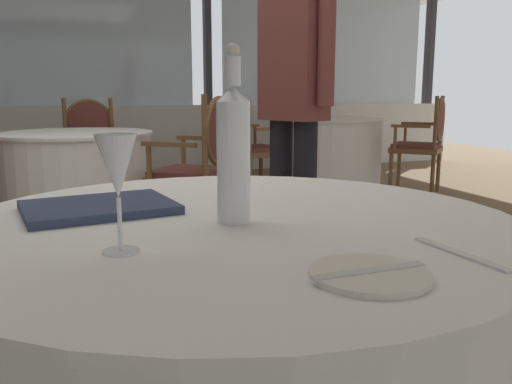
# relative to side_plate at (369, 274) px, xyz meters

# --- Properties ---
(ground_plane) EXTENTS (14.68, 14.68, 0.00)m
(ground_plane) POSITION_rel_side_plate_xyz_m (-0.34, 1.89, -0.74)
(ground_plane) COLOR #756047
(window_wall_far) EXTENTS (10.63, 0.14, 2.62)m
(window_wall_far) POSITION_rel_side_plate_xyz_m (-0.34, 6.13, 0.32)
(window_wall_far) COLOR silver
(window_wall_far) RESTS_ON ground_plane
(foreground_table) EXTENTS (1.25, 1.25, 0.73)m
(foreground_table) POSITION_rel_side_plate_xyz_m (-0.08, 0.43, -0.37)
(foreground_table) COLOR white
(foreground_table) RESTS_ON ground_plane
(side_plate) EXTENTS (0.18, 0.18, 0.01)m
(side_plate) POSITION_rel_side_plate_xyz_m (0.00, 0.00, 0.00)
(side_plate) COLOR silver
(side_plate) RESTS_ON foreground_table
(butter_knife) EXTENTS (0.19, 0.02, 0.00)m
(butter_knife) POSITION_rel_side_plate_xyz_m (0.00, 0.00, 0.01)
(butter_knife) COLOR silver
(butter_knife) RESTS_ON foreground_table
(dinner_fork) EXTENTS (0.03, 0.21, 0.00)m
(dinner_fork) POSITION_rel_side_plate_xyz_m (0.21, 0.05, -0.00)
(dinner_fork) COLOR silver
(dinner_fork) RESTS_ON foreground_table
(water_bottle) EXTENTS (0.07, 0.07, 0.37)m
(water_bottle) POSITION_rel_side_plate_xyz_m (-0.09, 0.40, 0.15)
(water_bottle) COLOR white
(water_bottle) RESTS_ON foreground_table
(wine_glass) EXTENTS (0.07, 0.07, 0.20)m
(wine_glass) POSITION_rel_side_plate_xyz_m (-0.34, 0.26, 0.14)
(wine_glass) COLOR white
(wine_glass) RESTS_ON foreground_table
(menu_book) EXTENTS (0.36, 0.30, 0.02)m
(menu_book) POSITION_rel_side_plate_xyz_m (-0.35, 0.61, 0.01)
(menu_book) COLOR #2D3856
(menu_book) RESTS_ON foreground_table
(background_table_0) EXTENTS (1.08, 1.08, 0.73)m
(background_table_0) POSITION_rel_side_plate_xyz_m (-0.36, 3.33, -0.37)
(background_table_0) COLOR white
(background_table_0) RESTS_ON ground_plane
(dining_chair_0_0) EXTENTS (0.58, 0.52, 0.96)m
(dining_chair_0_0) POSITION_rel_side_plate_xyz_m (-0.24, 4.29, -0.19)
(dining_chair_0_0) COLOR brown
(dining_chair_0_0) RESTS_ON ground_plane
(dining_chair_0_2) EXTENTS (0.65, 0.66, 1.00)m
(dining_chair_0_2) POSITION_rel_side_plate_xyz_m (0.41, 2.74, -0.16)
(dining_chair_0_2) COLOR brown
(dining_chair_0_2) RESTS_ON ground_plane
(background_table_1) EXTENTS (1.18, 1.18, 0.73)m
(background_table_1) POSITION_rel_side_plate_xyz_m (2.23, 4.52, -0.37)
(background_table_1) COLOR white
(background_table_1) RESTS_ON ground_plane
(dining_chair_1_0) EXTENTS (0.56, 0.61, 0.93)m
(dining_chair_1_0) POSITION_rel_side_plate_xyz_m (1.24, 4.26, -0.19)
(dining_chair_1_0) COLOR brown
(dining_chair_1_0) RESTS_ON ground_plane
(dining_chair_1_1) EXTENTS (0.66, 0.66, 0.98)m
(dining_chair_1_1) POSITION_rel_side_plate_xyz_m (2.94, 3.79, -0.17)
(dining_chair_1_1) COLOR brown
(dining_chair_1_1) RESTS_ON ground_plane
(dining_chair_1_2) EXTENTS (0.62, 0.57, 0.96)m
(dining_chair_1_2) POSITION_rel_side_plate_xyz_m (2.50, 5.50, -0.18)
(dining_chair_1_2) COLOR brown
(dining_chair_1_2) RESTS_ON ground_plane
(diner_person_1) EXTENTS (0.33, 0.49, 1.75)m
(diner_person_1) POSITION_rel_side_plate_xyz_m (0.76, 2.06, 0.27)
(diner_person_1) COLOR black
(diner_person_1) RESTS_ON ground_plane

